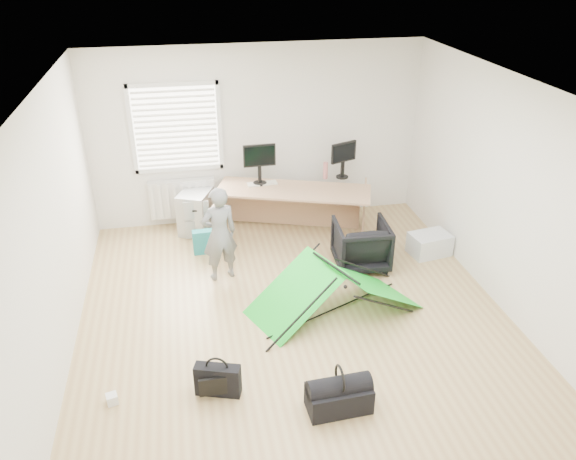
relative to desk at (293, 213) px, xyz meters
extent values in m
plane|color=tan|center=(-0.39, -1.99, -0.38)|extent=(5.50, 5.50, 0.00)
cube|color=silver|center=(-0.39, 0.76, 0.97)|extent=(5.00, 0.02, 2.70)
cube|color=silver|center=(-1.59, 0.72, 1.17)|extent=(1.20, 0.06, 1.20)
cube|color=silver|center=(-1.59, 0.68, 0.07)|extent=(1.00, 0.12, 0.60)
cube|color=#A77E5D|center=(0.00, 0.00, 0.00)|extent=(2.33, 1.40, 0.76)
cube|color=#A1A4A7|center=(-1.41, 0.43, -0.05)|extent=(0.60, 0.67, 0.65)
cube|color=black|center=(-0.45, 0.30, 0.60)|extent=(0.47, 0.11, 0.45)
cube|color=black|center=(0.82, 0.31, 0.59)|extent=(0.44, 0.25, 0.41)
cube|color=beige|center=(-0.41, 0.28, 0.39)|extent=(0.45, 0.17, 0.02)
cylinder|color=#B36664|center=(0.56, 0.32, 0.51)|extent=(0.08, 0.08, 0.26)
imported|color=black|center=(0.72, -1.03, -0.05)|extent=(0.74, 0.76, 0.65)
imported|color=slate|center=(-1.16, -0.96, 0.26)|extent=(0.53, 0.42, 1.29)
cube|color=silver|center=(1.78, -0.90, -0.23)|extent=(0.60, 0.47, 0.31)
cube|color=#1D7A7D|center=(-1.35, -0.26, -0.20)|extent=(0.30, 0.15, 0.35)
cube|color=black|center=(-1.39, -3.09, -0.21)|extent=(0.47, 0.27, 0.34)
cube|color=silver|center=(-2.41, -3.03, -0.33)|extent=(0.13, 0.13, 0.10)
cube|color=black|center=(-0.28, -3.52, -0.25)|extent=(0.62, 0.34, 0.26)
camera|label=1|loc=(-1.52, -7.31, 3.63)|focal=35.00mm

